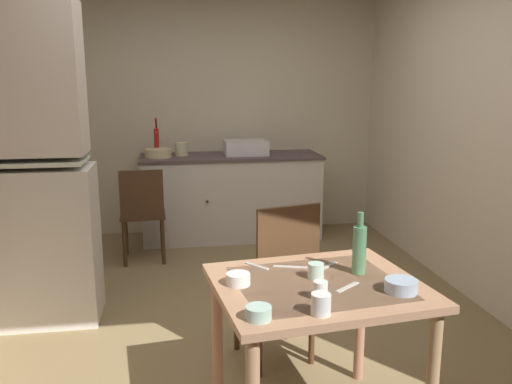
{
  "coord_description": "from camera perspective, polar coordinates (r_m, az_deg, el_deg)",
  "views": [
    {
      "loc": [
        -0.43,
        -3.53,
        1.65
      ],
      "look_at": [
        0.11,
        -0.1,
        0.91
      ],
      "focal_mm": 36.97,
      "sensor_mm": 36.0,
      "label": 1
    }
  ],
  "objects": [
    {
      "name": "wall_back",
      "position": [
        5.8,
        -4.84,
        8.6
      ],
      "size": [
        3.69,
        0.1,
        2.62
      ],
      "primitive_type": "cube",
      "color": "beige",
      "rests_on": "ground"
    },
    {
      "name": "hand_pump",
      "position": [
        5.49,
        -10.72,
        5.6
      ],
      "size": [
        0.05,
        0.27,
        0.39
      ],
      "color": "#B21E19",
      "rests_on": "counter_cabinet"
    },
    {
      "name": "serving_bowl_wide",
      "position": [
        2.42,
        15.42,
        -9.75
      ],
      "size": [
        0.14,
        0.14,
        0.06
      ],
      "primitive_type": "cylinder",
      "color": "#9EB2C6",
      "rests_on": "dining_table"
    },
    {
      "name": "teacup_mint",
      "position": [
        2.5,
        6.49,
        -8.46
      ],
      "size": [
        0.08,
        0.08,
        0.07
      ],
      "primitive_type": "cylinder",
      "color": "#ADD1C1",
      "rests_on": "dining_table"
    },
    {
      "name": "dining_table",
      "position": [
        2.5,
        6.64,
        -12.05
      ],
      "size": [
        1.02,
        0.9,
        0.75
      ],
      "color": "tan",
      "rests_on": "ground"
    },
    {
      "name": "glass_bottle",
      "position": [
        2.56,
        11.11,
        -6.01
      ],
      "size": [
        0.07,
        0.07,
        0.3
      ],
      "color": "#4C7F56",
      "rests_on": "dining_table"
    },
    {
      "name": "mixing_bowl_counter",
      "position": [
        5.41,
        -10.53,
        4.17
      ],
      "size": [
        0.27,
        0.27,
        0.09
      ],
      "primitive_type": "cylinder",
      "color": "beige",
      "rests_on": "counter_cabinet"
    },
    {
      "name": "mug_tall",
      "position": [
        2.13,
        7.03,
        -11.96
      ],
      "size": [
        0.08,
        0.08,
        0.09
      ],
      "primitive_type": "cylinder",
      "color": "white",
      "rests_on": "dining_table"
    },
    {
      "name": "stoneware_crock",
      "position": [
        5.48,
        -8.09,
        4.63
      ],
      "size": [
        0.13,
        0.13,
        0.14
      ],
      "primitive_type": "cylinder",
      "color": "beige",
      "rests_on": "counter_cabinet"
    },
    {
      "name": "sink_basin",
      "position": [
        5.5,
        -1.11,
        4.87
      ],
      "size": [
        0.44,
        0.34,
        0.15
      ],
      "color": "white",
      "rests_on": "counter_cabinet"
    },
    {
      "name": "chair_by_counter",
      "position": [
        4.91,
        -12.16,
        -2.12
      ],
      "size": [
        0.42,
        0.42,
        0.88
      ],
      "color": "#4A301B",
      "rests_on": "ground"
    },
    {
      "name": "counter_cabinet",
      "position": [
        5.57,
        -2.7,
        -0.49
      ],
      "size": [
        1.86,
        0.64,
        0.89
      ],
      "color": "silver",
      "rests_on": "ground"
    },
    {
      "name": "sauce_dish",
      "position": [
        2.41,
        -1.94,
        -9.39
      ],
      "size": [
        0.11,
        0.11,
        0.05
      ],
      "primitive_type": "cylinder",
      "color": "white",
      "rests_on": "dining_table"
    },
    {
      "name": "wall_right",
      "position": [
        4.21,
        23.83,
        6.33
      ],
      "size": [
        0.1,
        4.5,
        2.62
      ],
      "primitive_type": "cube",
      "color": "beige",
      "rests_on": "ground"
    },
    {
      "name": "hutch_cabinet",
      "position": [
        3.82,
        -23.16,
        1.42
      ],
      "size": [
        0.8,
        0.45,
        2.16
      ],
      "color": "silver",
      "rests_on": "ground"
    },
    {
      "name": "ground_plane",
      "position": [
        3.92,
        -1.93,
        -12.91
      ],
      "size": [
        5.4,
        5.4,
        0.0
      ],
      "primitive_type": "plane",
      "color": "olive"
    },
    {
      "name": "mug_dark",
      "position": [
        2.27,
        6.99,
        -10.51
      ],
      "size": [
        0.06,
        0.06,
        0.08
      ],
      "primitive_type": "cylinder",
      "color": "white",
      "rests_on": "dining_table"
    },
    {
      "name": "serving_spoon",
      "position": [
        2.67,
        7.91,
        -7.89
      ],
      "size": [
        0.11,
        0.1,
        0.0
      ],
      "primitive_type": "cube",
      "rotation": [
        0.0,
        0.0,
        3.86
      ],
      "color": "beige",
      "rests_on": "dining_table"
    },
    {
      "name": "soup_bowl_small",
      "position": [
        2.09,
        0.28,
        -12.95
      ],
      "size": [
        0.1,
        0.1,
        0.05
      ],
      "primitive_type": "cylinder",
      "color": "#ADD1C1",
      "rests_on": "dining_table"
    },
    {
      "name": "teaspoon_near_bowl",
      "position": [
        2.42,
        9.87,
        -10.11
      ],
      "size": [
        0.14,
        0.11,
        0.0
      ],
      "primitive_type": "cube",
      "rotation": [
        0.0,
        0.0,
        0.64
      ],
      "color": "beige",
      "rests_on": "dining_table"
    },
    {
      "name": "table_knife",
      "position": [
        2.63,
        3.75,
        -8.08
      ],
      "size": [
        0.17,
        0.07,
        0.0
      ],
      "primitive_type": "cube",
      "rotation": [
        0.0,
        0.0,
        2.85
      ],
      "color": "silver",
      "rests_on": "dining_table"
    },
    {
      "name": "chair_far_side",
      "position": [
        3.09,
        2.53,
        -9.66
      ],
      "size": [
        0.49,
        0.49,
        0.98
      ],
      "color": "#4F321C",
      "rests_on": "ground"
    },
    {
      "name": "teaspoon_by_cup",
      "position": [
        2.64,
        0.08,
        -8.0
      ],
      "size": [
        0.11,
        0.12,
        0.0
      ],
      "primitive_type": "cube",
      "rotation": [
        0.0,
        0.0,
        5.4
      ],
      "color": "beige",
      "rests_on": "dining_table"
    }
  ]
}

